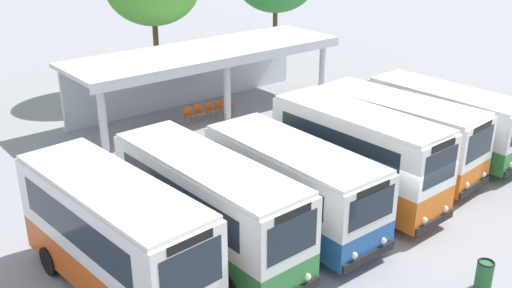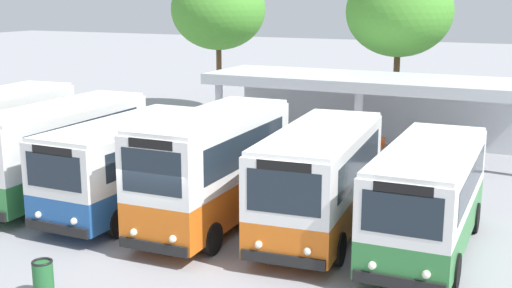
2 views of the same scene
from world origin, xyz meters
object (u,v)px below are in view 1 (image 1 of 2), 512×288
(city_bus_far_end_green, at_px, (445,118))
(waiting_chair_fourth_seat, at_px, (220,106))
(waiting_chair_second_from_end, at_px, (199,111))
(city_bus_fifth_blue, at_px, (396,132))
(city_bus_second_in_row, at_px, (208,203))
(waiting_chair_fifth_seat, at_px, (229,103))
(waiting_chair_end_by_column, at_px, (188,113))
(city_bus_fourth_amber, at_px, (357,153))
(city_bus_nearest_orange, at_px, (114,234))
(litter_bin_apron, at_px, (484,275))
(waiting_chair_middle_seat, at_px, (210,109))
(city_bus_middle_cream, at_px, (293,183))

(city_bus_far_end_green, height_order, waiting_chair_fourth_seat, city_bus_far_end_green)
(waiting_chair_second_from_end, bearing_deg, city_bus_fifth_blue, -74.55)
(city_bus_second_in_row, relative_size, waiting_chair_fifth_seat, 8.94)
(waiting_chair_end_by_column, height_order, waiting_chair_second_from_end, same)
(city_bus_fourth_amber, bearing_deg, city_bus_second_in_row, 176.09)
(waiting_chair_fourth_seat, bearing_deg, city_bus_second_in_row, -127.13)
(city_bus_second_in_row, bearing_deg, waiting_chair_end_by_column, 60.23)
(city_bus_nearest_orange, bearing_deg, city_bus_second_in_row, 1.07)
(city_bus_nearest_orange, xyz_separation_m, waiting_chair_second_from_end, (9.78, 10.54, -1.39))
(city_bus_second_in_row, bearing_deg, litter_bin_apron, -52.02)
(waiting_chair_second_from_end, xyz_separation_m, waiting_chair_middle_seat, (0.64, -0.07, 0.00))
(city_bus_nearest_orange, height_order, waiting_chair_end_by_column, city_bus_nearest_orange)
(city_bus_fifth_blue, height_order, waiting_chair_end_by_column, city_bus_fifth_blue)
(waiting_chair_second_from_end, relative_size, waiting_chair_middle_seat, 1.00)
(city_bus_second_in_row, distance_m, city_bus_middle_cream, 3.18)
(waiting_chair_fifth_seat, bearing_deg, waiting_chair_end_by_column, -179.39)
(city_bus_nearest_orange, distance_m, waiting_chair_end_by_column, 14.02)
(city_bus_middle_cream, distance_m, waiting_chair_middle_seat, 11.63)
(city_bus_far_end_green, distance_m, waiting_chair_fourth_seat, 11.36)
(city_bus_second_in_row, height_order, litter_bin_apron, city_bus_second_in_row)
(city_bus_second_in_row, height_order, waiting_chair_second_from_end, city_bus_second_in_row)
(city_bus_fifth_blue, bearing_deg, city_bus_middle_cream, -173.74)
(waiting_chair_end_by_column, bearing_deg, litter_bin_apron, -93.12)
(city_bus_fifth_blue, distance_m, waiting_chair_end_by_column, 10.83)
(city_bus_nearest_orange, relative_size, litter_bin_apron, 8.11)
(waiting_chair_fifth_seat, xyz_separation_m, litter_bin_apron, (-3.47, -17.00, -0.07))
(city_bus_middle_cream, bearing_deg, city_bus_far_end_green, 3.42)
(city_bus_fourth_amber, xyz_separation_m, waiting_chair_middle_seat, (0.97, 10.84, -1.40))
(city_bus_nearest_orange, height_order, city_bus_fifth_blue, city_bus_nearest_orange)
(waiting_chair_second_from_end, relative_size, litter_bin_apron, 0.96)
(waiting_chair_second_from_end, relative_size, waiting_chair_fifth_seat, 1.00)
(city_bus_far_end_green, xyz_separation_m, waiting_chair_fifth_seat, (-4.05, 10.35, -1.13))
(city_bus_fourth_amber, height_order, waiting_chair_fourth_seat, city_bus_fourth_amber)
(city_bus_middle_cream, relative_size, city_bus_fourth_amber, 1.00)
(city_bus_second_in_row, relative_size, waiting_chair_second_from_end, 8.94)
(waiting_chair_second_from_end, bearing_deg, city_bus_middle_cream, -107.74)
(waiting_chair_second_from_end, distance_m, waiting_chair_fourth_seat, 1.27)
(waiting_chair_end_by_column, bearing_deg, waiting_chair_second_from_end, -0.09)
(waiting_chair_fourth_seat, bearing_deg, city_bus_fourth_amber, -98.41)
(city_bus_nearest_orange, xyz_separation_m, waiting_chair_fourth_seat, (11.05, 10.50, -1.39))
(waiting_chair_middle_seat, bearing_deg, waiting_chair_fourth_seat, 2.55)
(city_bus_far_end_green, height_order, waiting_chair_second_from_end, city_bus_far_end_green)
(city_bus_fifth_blue, height_order, waiting_chair_fourth_seat, city_bus_fifth_blue)
(city_bus_fourth_amber, distance_m, waiting_chair_fifth_seat, 11.25)
(city_bus_far_end_green, bearing_deg, waiting_chair_end_by_column, 122.60)
(city_bus_middle_cream, relative_size, litter_bin_apron, 7.77)
(city_bus_nearest_orange, height_order, city_bus_fourth_amber, city_bus_fourth_amber)
(city_bus_second_in_row, xyz_separation_m, city_bus_fourth_amber, (6.30, -0.43, 0.13))
(waiting_chair_middle_seat, bearing_deg, city_bus_second_in_row, -124.92)
(city_bus_fifth_blue, relative_size, waiting_chair_fourth_seat, 8.46)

